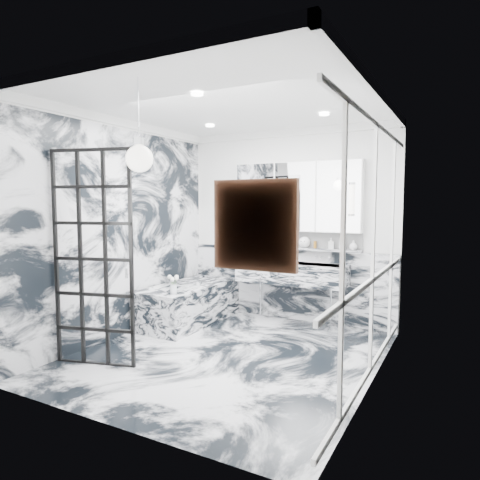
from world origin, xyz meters
The scene contains 25 objects.
floor centered at (0.00, 0.00, 0.00)m, with size 3.60×3.60×0.00m, color silver.
ceiling centered at (0.00, 0.00, 2.80)m, with size 3.60×3.60×0.00m, color white.
wall_back centered at (0.00, 1.80, 1.40)m, with size 3.60×3.60×0.00m, color white.
wall_front centered at (0.00, -1.80, 1.40)m, with size 3.60×3.60×0.00m, color white.
wall_left centered at (-1.60, 0.00, 1.40)m, with size 3.60×3.60×0.00m, color white.
wall_right centered at (1.60, 0.00, 1.40)m, with size 3.60×3.60×0.00m, color white.
marble_clad_back centered at (0.00, 1.78, 0.53)m, with size 3.18×0.05×1.05m, color silver.
marble_clad_left centered at (-1.59, 0.00, 1.34)m, with size 0.02×3.56×2.68m, color silver.
panel_molding centered at (1.58, 0.00, 1.30)m, with size 0.03×3.40×2.30m, color white.
soap_bottle_a centered at (0.83, 1.71, 1.20)m, with size 0.09×0.09×0.23m, color #8C5919.
soap_bottle_b centered at (0.68, 1.71, 1.17)m, with size 0.07×0.07×0.15m, color #4C4C51.
soap_bottle_c centered at (0.99, 1.71, 1.16)m, with size 0.11×0.11×0.14m, color silver.
face_pot centered at (0.29, 1.71, 1.17)m, with size 0.16×0.16×0.16m, color white.
amber_bottle centered at (0.44, 1.71, 1.14)m, with size 0.04×0.04×0.10m, color #8C5919.
flower_vase centered at (-1.01, 0.31, 0.61)m, with size 0.08×0.08×0.12m, color silver.
crittall_door centered at (-1.12, -0.93, 1.14)m, with size 0.88×0.04×2.28m, color black, non-canonical shape.
artwork centered at (1.20, -1.76, 1.59)m, with size 0.47×0.04×0.47m, color #C37414.
pendant_light centered at (-0.05, -1.39, 2.09)m, with size 0.22×0.22×0.22m, color white.
trough_sink centered at (0.15, 1.55, 0.73)m, with size 1.60×0.45×0.30m, color silver.
ledge centered at (0.15, 1.72, 1.07)m, with size 1.90×0.14×0.04m, color silver.
subway_tile centered at (0.15, 1.78, 1.21)m, with size 1.90×0.03×0.23m, color white.
mirror_cabinet centered at (0.15, 1.73, 1.82)m, with size 1.90×0.16×1.00m, color white.
sconce_left centered at (-0.67, 1.63, 1.78)m, with size 0.07×0.07×0.40m, color white.
sconce_right centered at (0.97, 1.63, 1.78)m, with size 0.07×0.07×0.40m, color white.
bathtub centered at (-1.18, 0.90, 0.28)m, with size 0.75×1.65×0.55m, color silver.
Camera 1 is at (2.37, -4.13, 1.73)m, focal length 32.00 mm.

